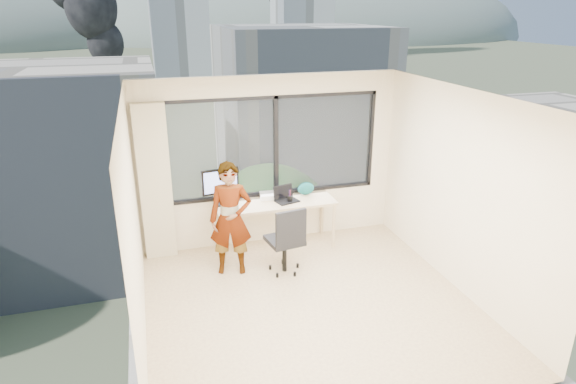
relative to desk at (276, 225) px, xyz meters
name	(u,v)px	position (x,y,z in m)	size (l,w,h in m)	color
floor	(310,304)	(0.00, -1.66, -0.38)	(4.00, 4.00, 0.01)	#D1BD88
ceiling	(314,97)	(0.00, -1.66, 2.23)	(4.00, 4.00, 0.01)	white
wall_front	(394,301)	(0.00, -3.66, 0.93)	(4.00, 0.01, 2.60)	beige
wall_left	(134,229)	(-2.00, -1.66, 0.93)	(0.01, 4.00, 2.60)	beige
wall_right	(461,192)	(2.00, -1.66, 0.93)	(0.01, 4.00, 2.60)	beige
window_wall	(273,146)	(0.05, 0.34, 1.15)	(3.30, 0.16, 1.55)	black
curtain	(155,183)	(-1.72, 0.22, 0.77)	(0.45, 0.14, 2.30)	beige
desk	(276,225)	(0.00, 0.00, 0.00)	(1.80, 0.60, 0.75)	#C7B085
chair	(284,238)	(-0.08, -0.76, 0.14)	(0.52, 0.52, 1.02)	black
person	(231,219)	(-0.78, -0.55, 0.42)	(0.58, 0.38, 1.60)	#2D2D33
monitor	(220,186)	(-0.80, 0.15, 0.66)	(0.56, 0.12, 0.56)	black
game_console	(270,195)	(-0.04, 0.20, 0.41)	(0.31, 0.26, 0.07)	white
laptop	(287,195)	(0.17, -0.03, 0.48)	(0.33, 0.35, 0.21)	black
cellphone	(229,209)	(-0.73, -0.08, 0.38)	(0.11, 0.05, 0.01)	black
pen_cup	(290,199)	(0.21, -0.06, 0.42)	(0.08, 0.08, 0.10)	black
handbag	(306,188)	(0.54, 0.17, 0.48)	(0.26, 0.13, 0.20)	#0B4243
exterior_ground	(150,85)	(0.00, 118.34, -14.38)	(400.00, 400.00, 0.04)	#515B3D
near_bldg_a	(40,173)	(-9.00, 28.34, -7.38)	(16.00, 12.00, 14.00)	beige
near_bldg_b	(299,117)	(12.00, 36.34, -6.38)	(14.00, 13.00, 16.00)	beige
near_bldg_c	(532,162)	(30.00, 26.34, -9.38)	(12.00, 10.00, 10.00)	beige
far_tower_b	(178,19)	(8.00, 118.34, 0.62)	(13.00, 13.00, 30.00)	silver
far_tower_c	(301,24)	(45.00, 138.34, -1.38)	(15.00, 15.00, 26.00)	silver
hill_b	(297,36)	(100.00, 318.34, -14.38)	(300.00, 220.00, 96.00)	slate
tree_b	(270,262)	(4.00, 16.34, -9.88)	(7.60, 7.60, 9.00)	#1D4A18
tree_c	(385,136)	(22.00, 38.34, -9.38)	(8.40, 8.40, 10.00)	#1D4A18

